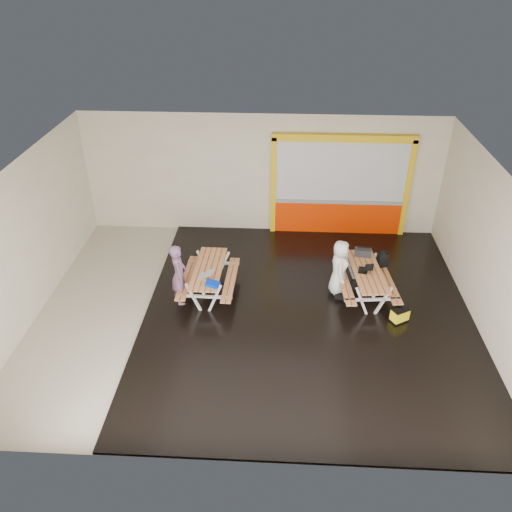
# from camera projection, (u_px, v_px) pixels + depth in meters

# --- Properties ---
(room) EXTENTS (10.02, 8.02, 3.52)m
(room) POSITION_uv_depth(u_px,v_px,m) (254.00, 248.00, 10.97)
(room) COLOR beige
(room) RESTS_ON ground
(deck) EXTENTS (7.50, 7.98, 0.05)m
(deck) POSITION_uv_depth(u_px,v_px,m) (308.00, 314.00, 11.82)
(deck) COLOR black
(deck) RESTS_ON room
(kiosk) EXTENTS (3.88, 0.16, 3.00)m
(kiosk) POSITION_uv_depth(u_px,v_px,m) (340.00, 188.00, 14.37)
(kiosk) COLOR #F83000
(kiosk) RESTS_ON room
(picnic_table_left) EXTENTS (1.34, 1.93, 0.76)m
(picnic_table_left) POSITION_uv_depth(u_px,v_px,m) (209.00, 274.00, 12.22)
(picnic_table_left) COLOR #DC8D57
(picnic_table_left) RESTS_ON deck
(picnic_table_right) EXTENTS (1.46, 2.01, 0.76)m
(picnic_table_right) POSITION_uv_depth(u_px,v_px,m) (366.00, 277.00, 12.12)
(picnic_table_right) COLOR #DC8D57
(picnic_table_right) RESTS_ON deck
(person_left) EXTENTS (0.47, 0.62, 1.54)m
(person_left) POSITION_uv_depth(u_px,v_px,m) (179.00, 275.00, 11.82)
(person_left) COLOR #7A5071
(person_left) RESTS_ON deck
(person_right) EXTENTS (0.46, 0.69, 1.38)m
(person_right) POSITION_uv_depth(u_px,v_px,m) (339.00, 267.00, 12.09)
(person_right) COLOR white
(person_right) RESTS_ON deck
(laptop_left) EXTENTS (0.40, 0.37, 0.15)m
(laptop_left) POSITION_uv_depth(u_px,v_px,m) (206.00, 275.00, 11.79)
(laptop_left) COLOR silver
(laptop_left) RESTS_ON picnic_table_left
(laptop_right) EXTENTS (0.40, 0.37, 0.14)m
(laptop_right) POSITION_uv_depth(u_px,v_px,m) (365.00, 269.00, 11.99)
(laptop_right) COLOR black
(laptop_right) RESTS_ON picnic_table_right
(blue_pouch) EXTENTS (0.34, 0.30, 0.08)m
(blue_pouch) POSITION_uv_depth(u_px,v_px,m) (213.00, 284.00, 11.49)
(blue_pouch) COLOR #022BD3
(blue_pouch) RESTS_ON picnic_table_left
(toolbox) EXTENTS (0.43, 0.26, 0.23)m
(toolbox) POSITION_uv_depth(u_px,v_px,m) (363.00, 252.00, 12.55)
(toolbox) COLOR black
(toolbox) RESTS_ON picnic_table_right
(backpack) EXTENTS (0.30, 0.24, 0.43)m
(backpack) POSITION_uv_depth(u_px,v_px,m) (383.00, 259.00, 12.59)
(backpack) COLOR black
(backpack) RESTS_ON picnic_table_right
(dark_case) EXTENTS (0.42, 0.33, 0.14)m
(dark_case) POSITION_uv_depth(u_px,v_px,m) (343.00, 294.00, 12.31)
(dark_case) COLOR black
(dark_case) RESTS_ON deck
(fluke_bag) EXTENTS (0.47, 0.42, 0.34)m
(fluke_bag) POSITION_uv_depth(u_px,v_px,m) (400.00, 315.00, 11.48)
(fluke_bag) COLOR black
(fluke_bag) RESTS_ON deck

